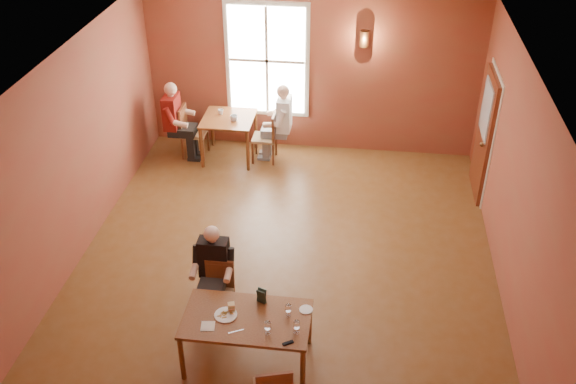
# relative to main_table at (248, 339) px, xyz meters

# --- Properties ---
(ground) EXTENTS (6.00, 7.00, 0.01)m
(ground) POSITION_rel_main_table_xyz_m (0.20, 1.98, -0.35)
(ground) COLOR brown
(ground) RESTS_ON ground
(wall_back) EXTENTS (6.00, 0.04, 3.00)m
(wall_back) POSITION_rel_main_table_xyz_m (0.20, 5.48, 1.15)
(wall_back) COLOR brown
(wall_back) RESTS_ON ground
(wall_front) EXTENTS (6.00, 0.04, 3.00)m
(wall_front) POSITION_rel_main_table_xyz_m (0.20, -1.52, 1.15)
(wall_front) COLOR brown
(wall_front) RESTS_ON ground
(wall_left) EXTENTS (0.04, 7.00, 3.00)m
(wall_left) POSITION_rel_main_table_xyz_m (-2.80, 1.98, 1.15)
(wall_left) COLOR brown
(wall_left) RESTS_ON ground
(wall_right) EXTENTS (0.04, 7.00, 3.00)m
(wall_right) POSITION_rel_main_table_xyz_m (3.20, 1.98, 1.15)
(wall_right) COLOR brown
(wall_right) RESTS_ON ground
(ceiling) EXTENTS (6.00, 7.00, 0.04)m
(ceiling) POSITION_rel_main_table_xyz_m (0.20, 1.98, 2.65)
(ceiling) COLOR white
(ceiling) RESTS_ON wall_back
(window) EXTENTS (1.36, 0.10, 1.96)m
(window) POSITION_rel_main_table_xyz_m (-0.60, 5.43, 1.35)
(window) COLOR white
(window) RESTS_ON wall_back
(door) EXTENTS (0.12, 1.04, 2.10)m
(door) POSITION_rel_main_table_xyz_m (3.14, 4.28, 0.70)
(door) COLOR maroon
(door) RESTS_ON ground
(wall_sconce) EXTENTS (0.16, 0.16, 0.28)m
(wall_sconce) POSITION_rel_main_table_xyz_m (1.10, 5.38, 1.85)
(wall_sconce) COLOR brown
(wall_sconce) RESTS_ON wall_back
(main_table) EXTENTS (1.48, 0.83, 0.69)m
(main_table) POSITION_rel_main_table_xyz_m (0.00, 0.00, 0.00)
(main_table) COLOR brown
(main_table) RESTS_ON ground
(chair_diner_main) EXTENTS (0.37, 0.37, 0.83)m
(chair_diner_main) POSITION_rel_main_table_xyz_m (-0.50, 0.65, 0.07)
(chair_diner_main) COLOR #3C220E
(chair_diner_main) RESTS_ON ground
(diner_main) EXTENTS (0.50, 0.50, 1.25)m
(diner_main) POSITION_rel_main_table_xyz_m (-0.50, 0.62, 0.28)
(diner_main) COLOR #39281B
(diner_main) RESTS_ON ground
(plate_food) EXTENTS (0.28, 0.28, 0.03)m
(plate_food) POSITION_rel_main_table_xyz_m (-0.25, 0.00, 0.36)
(plate_food) COLOR silver
(plate_food) RESTS_ON main_table
(sandwich) EXTENTS (0.10, 0.09, 0.10)m
(sandwich) POSITION_rel_main_table_xyz_m (-0.19, 0.09, 0.39)
(sandwich) COLOR tan
(sandwich) RESTS_ON main_table
(goblet_a) EXTENTS (0.09, 0.09, 0.17)m
(goblet_a) POSITION_rel_main_table_xyz_m (0.47, 0.10, 0.43)
(goblet_a) COLOR silver
(goblet_a) RESTS_ON main_table
(goblet_b) EXTENTS (0.09, 0.09, 0.18)m
(goblet_b) POSITION_rel_main_table_xyz_m (0.60, -0.16, 0.44)
(goblet_b) COLOR white
(goblet_b) RESTS_ON main_table
(goblet_c) EXTENTS (0.08, 0.08, 0.18)m
(goblet_c) POSITION_rel_main_table_xyz_m (0.28, -0.21, 0.44)
(goblet_c) COLOR white
(goblet_c) RESTS_ON main_table
(menu_stand) EXTENTS (0.13, 0.10, 0.19)m
(menu_stand) POSITION_rel_main_table_xyz_m (0.13, 0.29, 0.44)
(menu_stand) COLOR black
(menu_stand) RESTS_ON main_table
(knife) EXTENTS (0.17, 0.09, 0.00)m
(knife) POSITION_rel_main_table_xyz_m (-0.08, -0.23, 0.35)
(knife) COLOR silver
(knife) RESTS_ON main_table
(napkin) EXTENTS (0.18, 0.18, 0.01)m
(napkin) POSITION_rel_main_table_xyz_m (-0.41, -0.19, 0.35)
(napkin) COLOR silver
(napkin) RESTS_ON main_table
(side_plate) EXTENTS (0.19, 0.19, 0.01)m
(side_plate) POSITION_rel_main_table_xyz_m (0.67, 0.22, 0.35)
(side_plate) COLOR white
(side_plate) RESTS_ON main_table
(sunglasses) EXTENTS (0.13, 0.10, 0.02)m
(sunglasses) POSITION_rel_main_table_xyz_m (0.53, -0.33, 0.35)
(sunglasses) COLOR black
(sunglasses) RESTS_ON main_table
(second_table) EXTENTS (0.92, 0.92, 0.81)m
(second_table) POSITION_rel_main_table_xyz_m (-1.23, 4.85, 0.06)
(second_table) COLOR brown
(second_table) RESTS_ON ground
(chair_diner_white) EXTENTS (0.42, 0.42, 0.94)m
(chair_diner_white) POSITION_rel_main_table_xyz_m (-0.58, 4.85, 0.12)
(chair_diner_white) COLOR #572B16
(chair_diner_white) RESTS_ON ground
(diner_white) EXTENTS (0.56, 0.56, 1.40)m
(diner_white) POSITION_rel_main_table_xyz_m (-0.55, 4.85, 0.35)
(diner_white) COLOR silver
(diner_white) RESTS_ON ground
(chair_diner_maroon) EXTENTS (0.43, 0.43, 0.97)m
(chair_diner_maroon) POSITION_rel_main_table_xyz_m (-1.88, 4.85, 0.14)
(chair_diner_maroon) COLOR #422315
(chair_diner_maroon) RESTS_ON ground
(diner_maroon) EXTENTS (0.57, 0.57, 1.42)m
(diner_maroon) POSITION_rel_main_table_xyz_m (-1.91, 4.85, 0.36)
(diner_maroon) COLOR maroon
(diner_maroon) RESTS_ON ground
(cup_a) EXTENTS (0.17, 0.17, 0.11)m
(cup_a) POSITION_rel_main_table_xyz_m (-1.10, 4.75, 0.52)
(cup_a) COLOR white
(cup_a) RESTS_ON second_table
(cup_b) EXTENTS (0.12, 0.12, 0.09)m
(cup_b) POSITION_rel_main_table_xyz_m (-1.39, 4.98, 0.51)
(cup_b) COLOR white
(cup_b) RESTS_ON second_table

